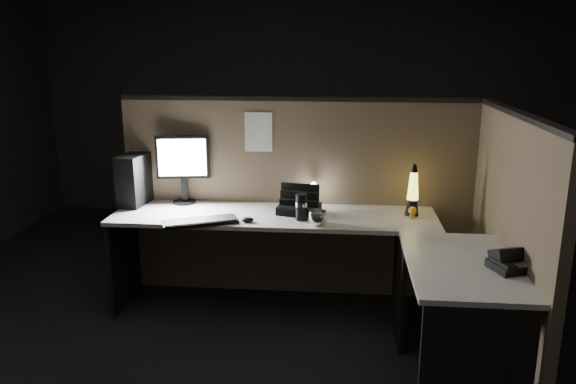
# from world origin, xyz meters

# --- Properties ---
(floor) EXTENTS (6.00, 6.00, 0.00)m
(floor) POSITION_xyz_m (0.00, 0.00, 0.00)
(floor) COLOR black
(floor) RESTS_ON ground
(room_shell) EXTENTS (6.00, 6.00, 6.00)m
(room_shell) POSITION_xyz_m (0.00, 0.00, 1.62)
(room_shell) COLOR silver
(room_shell) RESTS_ON ground
(partition_back) EXTENTS (2.66, 0.06, 1.50)m
(partition_back) POSITION_xyz_m (0.00, 0.93, 0.75)
(partition_back) COLOR brown
(partition_back) RESTS_ON ground
(partition_right) EXTENTS (0.06, 1.66, 1.50)m
(partition_right) POSITION_xyz_m (1.33, 0.10, 0.75)
(partition_right) COLOR brown
(partition_right) RESTS_ON ground
(desk) EXTENTS (2.60, 1.60, 0.73)m
(desk) POSITION_xyz_m (0.18, 0.25, 0.58)
(desk) COLOR #BCB9B1
(desk) RESTS_ON ground
(pc_tower) EXTENTS (0.20, 0.38, 0.38)m
(pc_tower) POSITION_xyz_m (-1.22, 0.79, 0.92)
(pc_tower) COLOR black
(pc_tower) RESTS_ON desk
(monitor) EXTENTS (0.40, 0.17, 0.51)m
(monitor) POSITION_xyz_m (-0.86, 0.84, 1.04)
(monitor) COLOR black
(monitor) RESTS_ON desk
(keyboard) EXTENTS (0.52, 0.35, 0.02)m
(keyboard) POSITION_xyz_m (-0.62, 0.34, 0.74)
(keyboard) COLOR black
(keyboard) RESTS_ON desk
(mouse) EXTENTS (0.09, 0.07, 0.03)m
(mouse) POSITION_xyz_m (-0.31, 0.41, 0.75)
(mouse) COLOR black
(mouse) RESTS_ON desk
(clip_lamp) EXTENTS (0.04, 0.16, 0.20)m
(clip_lamp) POSITION_xyz_m (0.12, 0.83, 0.85)
(clip_lamp) COLOR white
(clip_lamp) RESTS_ON desk
(organizer) EXTENTS (0.32, 0.29, 0.22)m
(organizer) POSITION_xyz_m (0.03, 0.68, 0.78)
(organizer) COLOR black
(organizer) RESTS_ON desk
(lava_lamp) EXTENTS (0.10, 0.10, 0.37)m
(lava_lamp) POSITION_xyz_m (0.82, 0.67, 0.88)
(lava_lamp) COLOR black
(lava_lamp) RESTS_ON desk
(travel_mug) EXTENTS (0.08, 0.08, 0.19)m
(travel_mug) POSITION_xyz_m (0.05, 0.49, 0.82)
(travel_mug) COLOR black
(travel_mug) RESTS_ON desk
(steel_mug) EXTENTS (0.16, 0.16, 0.10)m
(steel_mug) POSITION_xyz_m (0.17, 0.38, 0.78)
(steel_mug) COLOR silver
(steel_mug) RESTS_ON desk
(figurine) EXTENTS (0.06, 0.06, 0.06)m
(figurine) POSITION_xyz_m (0.82, 0.62, 0.78)
(figurine) COLOR gold
(figurine) RESTS_ON desk
(pinned_paper) EXTENTS (0.20, 0.00, 0.29)m
(pinned_paper) POSITION_xyz_m (-0.30, 0.90, 1.27)
(pinned_paper) COLOR white
(pinned_paper) RESTS_ON partition_back
(desk_phone) EXTENTS (0.26, 0.26, 0.13)m
(desk_phone) POSITION_xyz_m (1.24, -0.27, 0.78)
(desk_phone) COLOR black
(desk_phone) RESTS_ON desk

